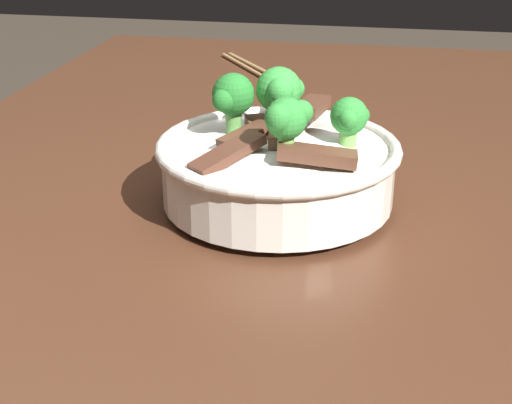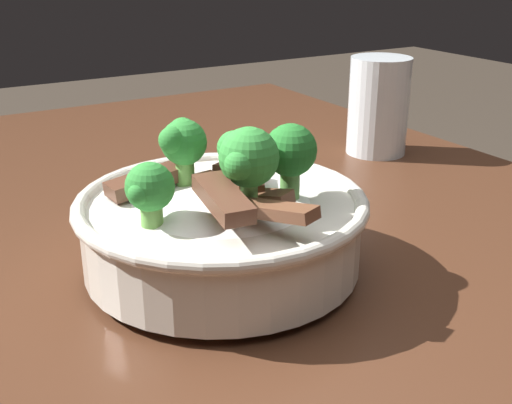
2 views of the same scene
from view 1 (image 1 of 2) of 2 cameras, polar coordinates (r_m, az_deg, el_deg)
The scene contains 3 objects.
dining_table at distance 0.84m, azimuth -1.18°, elevation -6.07°, with size 1.41×0.81×0.80m.
rice_bowl at distance 0.71m, azimuth 1.72°, elevation 3.10°, with size 0.24×0.24×0.13m.
chopsticks_pair at distance 1.24m, azimuth -0.34°, elevation 10.40°, with size 0.18×0.14×0.01m.
Camera 1 is at (0.71, 0.15, 1.10)m, focal length 51.42 mm.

